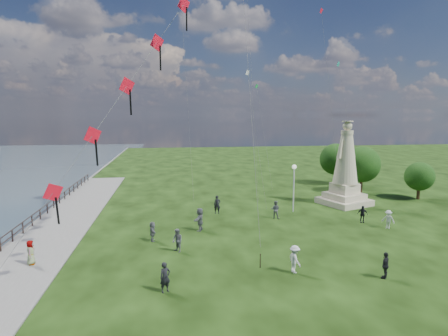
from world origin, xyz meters
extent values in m
cube|color=slate|center=(-16.50, 10.00, -0.20)|extent=(0.30, 160.00, 0.60)
cube|color=slate|center=(-14.00, 8.00, 0.05)|extent=(5.00, 60.00, 0.10)
cylinder|color=black|center=(-16.30, 8.00, 0.50)|extent=(0.11, 0.11, 1.00)
cylinder|color=black|center=(-16.30, 10.00, 0.50)|extent=(0.11, 0.11, 1.00)
cylinder|color=black|center=(-16.30, 12.00, 0.50)|extent=(0.11, 0.11, 1.00)
cylinder|color=black|center=(-16.30, 14.00, 0.50)|extent=(0.11, 0.11, 1.00)
cylinder|color=black|center=(-16.30, 16.00, 0.50)|extent=(0.11, 0.11, 1.00)
cylinder|color=black|center=(-16.30, 18.00, 0.50)|extent=(0.11, 0.11, 1.00)
cylinder|color=black|center=(-16.30, 20.00, 0.50)|extent=(0.11, 0.11, 1.00)
cylinder|color=black|center=(-16.30, 22.00, 0.50)|extent=(0.11, 0.11, 1.00)
cylinder|color=black|center=(-16.30, 24.00, 0.50)|extent=(0.11, 0.11, 1.00)
cylinder|color=black|center=(-16.30, 26.00, 0.50)|extent=(0.11, 0.11, 1.00)
cylinder|color=black|center=(-16.30, 28.00, 0.50)|extent=(0.11, 0.11, 1.00)
cylinder|color=black|center=(-16.30, 30.00, 0.50)|extent=(0.11, 0.11, 1.00)
cylinder|color=black|center=(-16.30, 32.00, 0.50)|extent=(0.11, 0.11, 1.00)
cylinder|color=black|center=(-16.30, 34.00, 0.50)|extent=(0.11, 0.11, 1.00)
cylinder|color=black|center=(-16.30, 36.00, 0.50)|extent=(0.11, 0.11, 1.00)
cube|color=black|center=(-16.30, 10.00, 0.98)|extent=(0.06, 52.00, 0.06)
cube|color=black|center=(-16.30, 10.00, 0.55)|extent=(0.06, 52.00, 0.06)
cube|color=beige|center=(13.14, 17.78, 0.30)|extent=(5.50, 5.50, 0.61)
cube|color=beige|center=(13.14, 17.78, 0.91)|extent=(4.19, 4.19, 0.61)
cube|color=beige|center=(13.14, 17.78, 1.73)|extent=(2.88, 2.88, 1.02)
cylinder|color=beige|center=(13.14, 17.78, 7.51)|extent=(1.57, 1.57, 0.41)
sphere|color=beige|center=(13.14, 17.78, 8.14)|extent=(0.93, 0.93, 0.93)
cylinder|color=beige|center=(13.14, 17.78, 8.63)|extent=(1.12, 1.12, 0.10)
cylinder|color=silver|center=(6.90, 15.69, 2.12)|extent=(0.13, 0.13, 4.24)
sphere|color=white|center=(6.90, 15.69, 4.36)|extent=(0.42, 0.42, 0.42)
cylinder|color=#382314|center=(17.81, 22.97, 1.06)|extent=(0.36, 0.36, 2.12)
sphere|color=black|center=(17.81, 22.97, 3.45)|extent=(4.25, 4.25, 4.25)
cylinder|color=#382314|center=(22.41, 18.89, 0.79)|extent=(0.36, 0.36, 1.58)
sphere|color=black|center=(22.41, 18.89, 2.57)|extent=(3.16, 3.16, 3.16)
cylinder|color=#382314|center=(17.20, 28.88, 1.05)|extent=(0.36, 0.36, 2.09)
sphere|color=black|center=(17.20, 28.88, 3.40)|extent=(4.18, 4.18, 4.18)
imported|color=black|center=(-5.21, 0.66, 0.81)|extent=(0.71, 0.62, 1.63)
imported|color=#595960|center=(-4.43, 6.42, 0.81)|extent=(0.84, 0.92, 1.62)
imported|color=silver|center=(2.35, 2.05, 0.83)|extent=(0.76, 1.16, 1.66)
imported|color=black|center=(7.20, 0.52, 0.78)|extent=(0.98, 0.97, 1.56)
imported|color=#595960|center=(-6.21, 9.01, 0.73)|extent=(0.70, 1.40, 1.46)
imported|color=black|center=(-0.47, 16.02, 0.86)|extent=(0.67, 0.47, 1.73)
imported|color=#595960|center=(4.52, 13.63, 0.80)|extent=(0.91, 0.77, 1.61)
imported|color=silver|center=(12.85, 9.31, 0.77)|extent=(1.05, 1.08, 1.54)
imported|color=black|center=(11.61, 11.22, 0.75)|extent=(0.97, 0.68, 1.50)
imported|color=#595960|center=(-13.45, 5.37, 0.77)|extent=(0.54, 0.80, 1.53)
imported|color=#595960|center=(-2.53, 11.00, 0.94)|extent=(1.33, 1.89, 1.87)
cube|color=red|center=(-10.76, 1.52, 5.35)|extent=(0.87, 0.64, 1.03)
cube|color=black|center=(-10.58, 1.42, 4.40)|extent=(0.10, 0.28, 1.48)
cube|color=red|center=(-9.00, 3.14, 8.15)|extent=(0.87, 0.64, 1.03)
cube|color=black|center=(-8.82, 3.04, 7.20)|extent=(0.10, 0.28, 1.48)
cube|color=red|center=(-7.24, 4.76, 10.95)|extent=(0.87, 0.64, 1.03)
cube|color=black|center=(-7.06, 4.66, 10.00)|extent=(0.10, 0.28, 1.48)
cube|color=red|center=(-5.47, 6.38, 13.75)|extent=(0.87, 0.64, 1.03)
cube|color=black|center=(-5.29, 6.28, 12.80)|extent=(0.10, 0.28, 1.48)
cube|color=red|center=(-3.71, 8.00, 16.54)|extent=(0.87, 0.64, 1.03)
cube|color=black|center=(-3.53, 7.90, 15.59)|extent=(0.10, 0.28, 1.48)
cylinder|color=black|center=(0.50, 3.00, 0.45)|extent=(0.06, 0.06, 0.90)
cube|color=silver|center=(3.52, 21.67, 13.71)|extent=(0.51, 0.39, 0.57)
cylinder|color=#595959|center=(4.02, 19.17, 6.88)|extent=(1.02, 5.02, 13.67)
cube|color=red|center=(13.18, 25.73, 21.41)|extent=(0.51, 0.39, 0.57)
cylinder|color=#595959|center=(13.68, 23.23, 10.73)|extent=(1.02, 5.02, 21.37)
cylinder|color=#595959|center=(-2.84, 23.76, 12.20)|extent=(1.02, 5.02, 24.30)
cube|color=#1A913F|center=(6.79, 31.19, 13.05)|extent=(0.51, 0.39, 0.57)
cylinder|color=#595959|center=(7.29, 28.69, 6.55)|extent=(1.02, 5.02, 13.00)
cylinder|color=#595959|center=(3.97, 22.25, 15.27)|extent=(1.02, 5.02, 30.44)
cube|color=teal|center=(14.27, 22.95, 14.97)|extent=(0.51, 0.39, 0.57)
cylinder|color=#595959|center=(14.77, 20.45, 7.51)|extent=(1.02, 5.02, 14.92)
camera|label=1|loc=(-4.85, -18.22, 9.25)|focal=30.00mm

